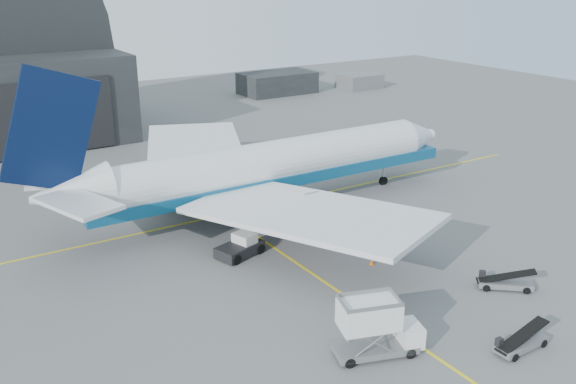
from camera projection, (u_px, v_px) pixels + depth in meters
ground at (348, 298)px, 47.72m from camera, size 200.00×200.00×0.00m
taxi_lines at (262, 240)px, 57.80m from camera, size 80.00×42.12×0.02m
distant_bldg_a at (277, 93)px, 124.23m from camera, size 14.00×8.00×4.00m
distant_bldg_b at (359, 88)px, 129.64m from camera, size 8.00×6.00×2.80m
airliner at (260, 168)px, 62.81m from camera, size 46.88×45.45×16.45m
catering_truck at (375, 328)px, 40.07m from camera, size 5.96×3.68×3.85m
pushback_tug at (241, 247)px, 54.53m from camera, size 4.54×3.36×1.88m
belt_loader_a at (521, 343)px, 41.11m from camera, size 4.22×1.54×1.60m
belt_loader_b at (505, 282)px, 48.91m from camera, size 3.98×3.66×1.64m
traffic_cone at (372, 262)px, 52.91m from camera, size 0.34×0.34×0.49m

